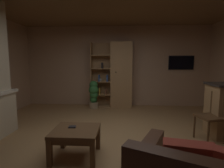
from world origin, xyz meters
name	(u,v)px	position (x,y,z in m)	size (l,w,h in m)	color
floor	(111,143)	(0.00, 0.00, -0.01)	(6.18, 5.83, 0.02)	#A37A4C
wall_back	(116,66)	(0.00, 2.94, 1.35)	(6.30, 0.06, 2.70)	tan
window_pane_back	(105,68)	(-0.41, 2.91, 1.29)	(0.77, 0.01, 0.82)	white
bookshelf_cabinet	(119,75)	(0.08, 2.67, 1.06)	(1.34, 0.41, 2.14)	#A87F51
coffee_table	(76,135)	(-0.51, -0.51, 0.36)	(0.70, 0.63, 0.45)	brown
table_book_0	(72,127)	(-0.58, -0.44, 0.46)	(0.11, 0.08, 0.02)	black
dining_chair	(214,113)	(1.94, 0.23, 0.53)	(0.52, 0.52, 0.92)	brown
potted_floor_plant	(94,94)	(-0.72, 2.46, 0.48)	(0.32, 0.33, 0.90)	#9E896B
wall_mounted_tv	(181,63)	(2.16, 2.88, 1.48)	(0.82, 0.06, 0.46)	black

